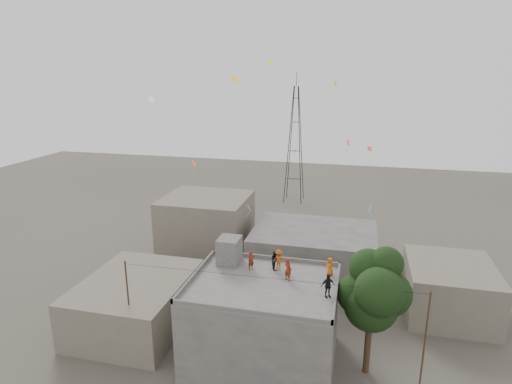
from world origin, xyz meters
TOP-DOWN VIEW (x-y plane):
  - ground at (0.00, 0.00)m, footprint 140.00×140.00m
  - main_building at (0.00, 0.00)m, footprint 10.00×8.00m
  - parapet at (0.00, 0.00)m, footprint 10.00×8.00m
  - stair_head_box at (-3.20, 2.60)m, footprint 1.60×1.80m
  - neighbor_west at (-11.00, 2.00)m, footprint 8.00×10.00m
  - neighbor_north at (2.00, 14.00)m, footprint 12.00×9.00m
  - neighbor_northwest at (-10.00, 16.00)m, footprint 9.00×8.00m
  - neighbor_east at (14.00, 10.00)m, footprint 7.00×8.00m
  - tree at (7.37, 0.60)m, footprint 4.90×4.60m
  - utility_line at (0.50, -1.25)m, footprint 20.12×0.62m
  - transmission_tower at (-4.00, 40.00)m, footprint 2.97×2.97m
  - person_red_adult at (1.55, 0.90)m, footprint 0.71×0.66m
  - person_orange_child at (4.30, 2.37)m, footprint 0.75×0.65m
  - person_dark_child at (0.34, 2.37)m, footprint 0.78×0.85m
  - person_dark_adult at (4.40, -0.78)m, footprint 1.00×0.79m
  - person_orange_adult at (0.61, 2.35)m, footprint 1.13×0.86m
  - person_red_child at (-1.34, 1.89)m, footprint 0.60×0.62m
  - kites at (-0.12, 7.87)m, footprint 18.52×14.33m

SIDE VIEW (x-z plane):
  - ground at x=0.00m, z-range 0.00..0.00m
  - neighbor_west at x=-11.00m, z-range 0.00..4.00m
  - neighbor_east at x=14.00m, z-range 0.00..4.40m
  - neighbor_north at x=2.00m, z-range 0.00..5.00m
  - main_building at x=0.00m, z-range 0.00..6.10m
  - neighbor_northwest at x=-10.00m, z-range 0.00..7.00m
  - utility_line at x=0.50m, z-range 0.13..7.53m
  - tree at x=7.37m, z-range 1.55..10.65m
  - parapet at x=0.00m, z-range 6.10..6.40m
  - person_orange_child at x=4.30m, z-range 6.10..7.40m
  - person_dark_child at x=0.34m, z-range 6.10..7.50m
  - person_red_child at x=-1.34m, z-range 6.10..7.53m
  - person_orange_adult at x=0.61m, z-range 6.10..7.65m
  - person_dark_adult at x=4.40m, z-range 6.10..7.68m
  - person_red_adult at x=1.55m, z-range 6.10..7.73m
  - stair_head_box at x=-3.20m, z-range 6.10..8.10m
  - transmission_tower at x=-4.00m, z-range -0.93..19.07m
  - kites at x=-0.12m, z-range 9.38..21.73m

